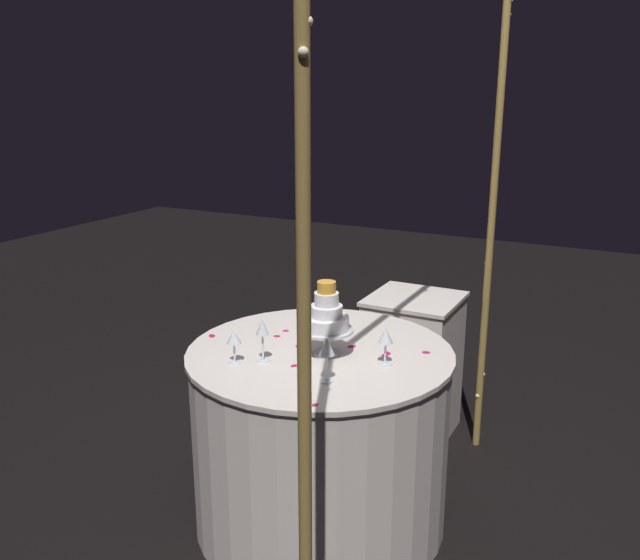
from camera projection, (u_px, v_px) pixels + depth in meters
ground_plane at (320, 517)px, 2.99m from camera, size 12.00×12.00×0.00m
decorative_arch at (433, 164)px, 2.36m from camera, size 1.96×0.05×2.47m
main_table at (320, 437)px, 2.88m from camera, size 1.10×1.10×0.79m
side_table at (412, 365)px, 3.64m from camera, size 0.46×0.46×0.77m
tiered_cake at (326, 317)px, 2.70m from camera, size 0.22×0.22×0.31m
wine_glass_0 at (386, 338)px, 2.61m from camera, size 0.06×0.06×0.15m
wine_glass_1 at (327, 349)px, 2.45m from camera, size 0.06×0.06×0.17m
wine_glass_2 at (306, 302)px, 3.04m from camera, size 0.06×0.06×0.15m
wine_glass_3 at (262, 330)px, 2.64m from camera, size 0.06×0.06×0.18m
wine_glass_4 at (234, 339)px, 2.63m from camera, size 0.06×0.06×0.14m
cake_knife at (330, 319)px, 3.13m from camera, size 0.24×0.21×0.01m
rose_petal_0 at (387, 353)px, 2.74m from camera, size 0.05×0.04×0.00m
rose_petal_1 at (300, 338)px, 2.91m from camera, size 0.04×0.04×0.00m
rose_petal_2 at (303, 334)px, 2.96m from camera, size 0.03×0.04×0.00m
rose_petal_3 at (352, 346)px, 2.81m from camera, size 0.05×0.05×0.00m
rose_petal_4 at (277, 336)px, 2.93m from camera, size 0.03×0.04×0.00m
rose_petal_5 at (294, 366)px, 2.62m from camera, size 0.04×0.03×0.00m
rose_petal_6 at (306, 385)px, 2.45m from camera, size 0.04×0.04×0.00m
rose_petal_7 at (298, 346)px, 2.82m from camera, size 0.03×0.03×0.00m
rose_petal_8 at (321, 313)px, 3.24m from camera, size 0.04×0.04×0.00m
rose_petal_9 at (302, 336)px, 2.93m from camera, size 0.05×0.04×0.00m
rose_petal_10 at (212, 336)px, 2.93m from camera, size 0.05×0.05×0.00m
rose_petal_11 at (315, 405)px, 2.30m from camera, size 0.03×0.02×0.00m
rose_petal_12 at (286, 331)px, 3.00m from camera, size 0.03×0.04×0.00m
rose_petal_13 at (426, 352)px, 2.75m from camera, size 0.03×0.04×0.00m
rose_petal_14 at (387, 339)px, 2.90m from camera, size 0.04×0.05×0.00m
rose_petal_15 at (322, 319)px, 3.14m from camera, size 0.04×0.04×0.00m
rose_petal_16 at (326, 334)px, 2.96m from camera, size 0.04×0.03×0.00m
rose_petal_17 at (385, 355)px, 2.72m from camera, size 0.02×0.03×0.00m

